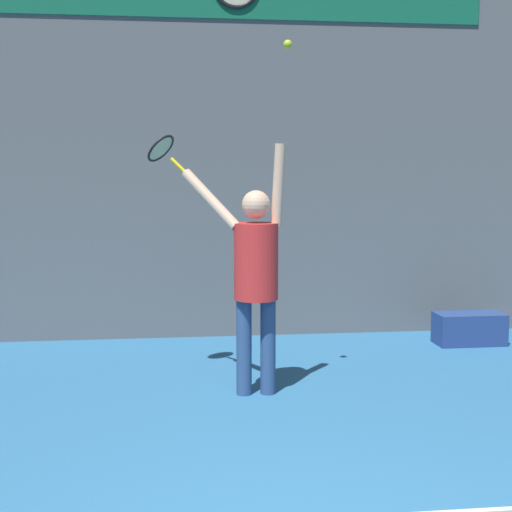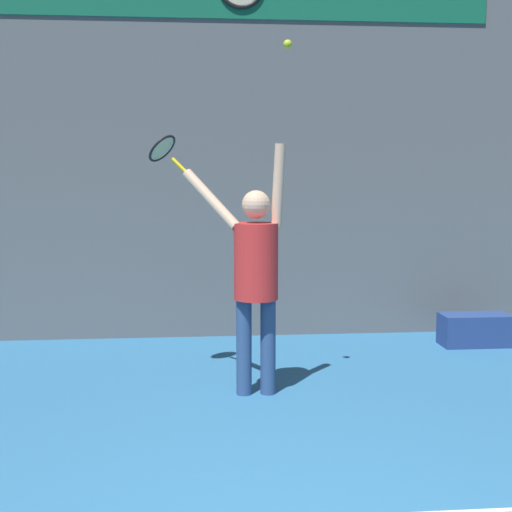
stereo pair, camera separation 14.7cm
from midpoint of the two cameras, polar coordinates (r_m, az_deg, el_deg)
name	(u,v)px [view 1 (the left image)]	position (r m, az deg, el deg)	size (l,w,h in m)	color
back_wall	(231,116)	(8.13, -2.54, 11.09)	(18.00, 0.10, 5.00)	slate
tennis_player	(255,268)	(5.94, -0.79, -0.95)	(0.88, 0.57, 2.11)	#2D4C7F
tennis_racket	(162,150)	(6.31, -8.19, 8.41)	(0.39, 0.36, 0.34)	yellow
tennis_ball	(288,44)	(5.93, 1.82, 16.57)	(0.07, 0.07, 0.07)	#CCDB2D
equipment_bag	(469,329)	(8.17, 16.20, -5.60)	(0.74, 0.35, 0.34)	navy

